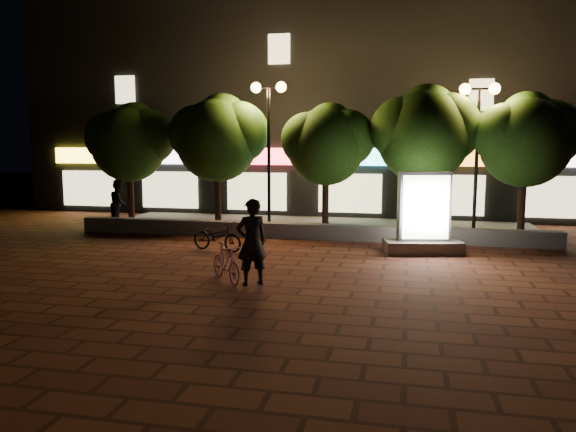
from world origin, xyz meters
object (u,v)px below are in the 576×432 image
(tree_far_left, at_px, (131,139))
(pedestrian, at_px, (119,203))
(tree_far_right, at_px, (527,136))
(scooter_pink, at_px, (226,263))
(street_lamp_left, at_px, (269,118))
(street_lamp_right, at_px, (478,120))
(ad_kiosk, at_px, (423,220))
(tree_mid, at_px, (328,141))
(tree_left, at_px, (219,135))
(rider, at_px, (252,242))
(tree_right, at_px, (425,131))
(scooter_parked, at_px, (217,236))

(tree_far_left, relative_size, pedestrian, 2.64)
(tree_far_right, relative_size, scooter_pink, 3.21)
(street_lamp_left, relative_size, scooter_pink, 3.49)
(street_lamp_left, distance_m, street_lamp_right, 7.00)
(tree_far_right, xyz_separation_m, ad_kiosk, (-3.27, -3.06, -2.42))
(tree_mid, relative_size, pedestrian, 2.56)
(tree_left, height_order, ad_kiosk, tree_left)
(street_lamp_left, xyz_separation_m, street_lamp_right, (7.00, 0.00, -0.13))
(tree_far_right, relative_size, rider, 2.45)
(tree_mid, bearing_deg, street_lamp_right, -3.04)
(ad_kiosk, bearing_deg, pedestrian, 168.59)
(scooter_pink, bearing_deg, street_lamp_left, 54.67)
(street_lamp_left, bearing_deg, pedestrian, -173.66)
(tree_far_left, xyz_separation_m, tree_mid, (7.50, -0.00, -0.08))
(pedestrian, bearing_deg, tree_left, -92.09)
(tree_right, xyz_separation_m, street_lamp_right, (1.64, -0.26, 0.33))
(street_lamp_left, height_order, scooter_pink, street_lamp_left)
(tree_far_left, distance_m, scooter_pink, 10.17)
(ad_kiosk, bearing_deg, tree_far_left, 164.08)
(tree_far_left, height_order, tree_right, tree_right)
(scooter_parked, bearing_deg, tree_mid, -17.83)
(tree_left, relative_size, scooter_pink, 3.29)
(pedestrian, bearing_deg, tree_mid, -99.23)
(tree_right, bearing_deg, street_lamp_left, -177.19)
(ad_kiosk, distance_m, scooter_pink, 6.31)
(street_lamp_right, xyz_separation_m, scooter_pink, (-6.18, -7.22, -3.45))
(street_lamp_left, xyz_separation_m, pedestrian, (-5.54, -0.62, -3.07))
(tree_left, relative_size, tree_far_right, 1.03)
(tree_far_left, bearing_deg, pedestrian, -95.77)
(pedestrian, bearing_deg, tree_right, -101.22)
(scooter_parked, bearing_deg, street_lamp_left, 6.22)
(scooter_pink, bearing_deg, pedestrian, 92.09)
(scooter_pink, distance_m, scooter_parked, 3.70)
(pedestrian, bearing_deg, tree_far_right, -102.27)
(tree_far_right, bearing_deg, street_lamp_left, -178.24)
(rider, height_order, pedestrian, rider)
(tree_right, relative_size, street_lamp_left, 0.98)
(tree_far_right, xyz_separation_m, rider, (-7.08, -7.60, -2.40))
(street_lamp_right, height_order, rider, street_lamp_right)
(tree_far_right, bearing_deg, ad_kiosk, -136.85)
(street_lamp_right, xyz_separation_m, ad_kiosk, (-1.71, -2.80, -2.95))
(tree_far_right, distance_m, rider, 10.67)
(tree_mid, height_order, scooter_parked, tree_mid)
(scooter_pink, bearing_deg, tree_mid, 38.85)
(tree_right, height_order, pedestrian, tree_right)
(tree_right, bearing_deg, tree_far_left, -180.00)
(street_lamp_right, height_order, scooter_pink, street_lamp_right)
(tree_right, distance_m, scooter_parked, 7.87)
(tree_left, height_order, tree_far_right, tree_left)
(tree_far_left, distance_m, pedestrian, 2.50)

